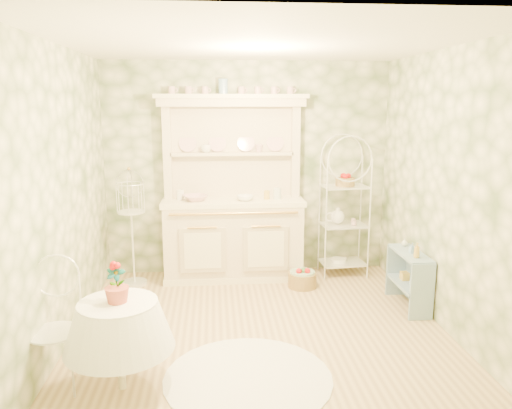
{
  "coord_description": "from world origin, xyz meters",
  "views": [
    {
      "loc": [
        -0.43,
        -4.55,
        2.18
      ],
      "look_at": [
        0.0,
        0.5,
        1.15
      ],
      "focal_mm": 35.0,
      "sensor_mm": 36.0,
      "label": 1
    }
  ],
  "objects": [
    {
      "name": "bottle_blue",
      "position": [
        1.66,
        0.39,
        0.65
      ],
      "size": [
        0.06,
        0.06,
        0.11
      ],
      "primitive_type": "imported",
      "rotation": [
        0.0,
        0.0,
        0.2
      ],
      "color": "#81AAD3",
      "rests_on": "side_shelf"
    },
    {
      "name": "potted_geranium",
      "position": [
        -1.18,
        -0.92,
        0.85
      ],
      "size": [
        0.16,
        0.12,
        0.28
      ],
      "primitive_type": "imported",
      "rotation": [
        0.0,
        0.0,
        -0.17
      ],
      "color": "#3F7238",
      "rests_on": "round_table"
    },
    {
      "name": "birdcage_stand",
      "position": [
        -1.42,
        1.36,
        0.69
      ],
      "size": [
        0.36,
        0.36,
        1.39
      ],
      "primitive_type": "cube",
      "rotation": [
        0.0,
        0.0,
        0.1
      ],
      "color": "white",
      "rests_on": "floor"
    },
    {
      "name": "ceiling",
      "position": [
        0.0,
        0.0,
        2.7
      ],
      "size": [
        3.6,
        3.6,
        0.0
      ],
      "primitive_type": "plane",
      "color": "white",
      "rests_on": "floor"
    },
    {
      "name": "bowl_white",
      "position": [
        -0.05,
        1.44,
        1.02
      ],
      "size": [
        0.23,
        0.23,
        0.07
      ],
      "primitive_type": "imported",
      "rotation": [
        0.0,
        0.0,
        0.08
      ],
      "color": "white",
      "rests_on": "kitchen_dresser"
    },
    {
      "name": "bowl_floral",
      "position": [
        -0.66,
        1.48,
        1.02
      ],
      "size": [
        0.38,
        0.38,
        0.07
      ],
      "primitive_type": "imported",
      "rotation": [
        0.0,
        0.0,
        0.36
      ],
      "color": "white",
      "rests_on": "kitchen_dresser"
    },
    {
      "name": "cup_left",
      "position": [
        -0.52,
        1.66,
        1.61
      ],
      "size": [
        0.14,
        0.14,
        0.1
      ],
      "primitive_type": "imported",
      "rotation": [
        0.0,
        0.0,
        -0.1
      ],
      "color": "white",
      "rests_on": "kitchen_dresser"
    },
    {
      "name": "floor_basket",
      "position": [
        0.61,
        1.09,
        0.11
      ],
      "size": [
        0.38,
        0.38,
        0.21
      ],
      "primitive_type": "cylinder",
      "rotation": [
        0.0,
        0.0,
        0.18
      ],
      "color": "#9D7F46",
      "rests_on": "floor"
    },
    {
      "name": "floor",
      "position": [
        0.0,
        0.0,
        0.0
      ],
      "size": [
        3.6,
        3.6,
        0.0
      ],
      "primitive_type": "plane",
      "color": "tan",
      "rests_on": "ground"
    },
    {
      "name": "wall_right",
      "position": [
        1.8,
        0.0,
        1.35
      ],
      "size": [
        3.6,
        3.6,
        0.0
      ],
      "primitive_type": "plane",
      "color": "#ECE5C8",
      "rests_on": "floor"
    },
    {
      "name": "wall_front",
      "position": [
        0.0,
        -1.8,
        1.35
      ],
      "size": [
        3.6,
        3.6,
        0.0
      ],
      "primitive_type": "plane",
      "color": "#ECE5C8",
      "rests_on": "floor"
    },
    {
      "name": "bakers_rack",
      "position": [
        1.21,
        1.53,
        0.83
      ],
      "size": [
        0.55,
        0.41,
        1.66
      ],
      "primitive_type": "cube",
      "rotation": [
        0.0,
        0.0,
        0.09
      ],
      "color": "white",
      "rests_on": "floor"
    },
    {
      "name": "bottle_amber",
      "position": [
        1.64,
        0.23,
        0.68
      ],
      "size": [
        0.07,
        0.07,
        0.16
      ],
      "primitive_type": "imported",
      "rotation": [
        0.0,
        0.0,
        0.22
      ],
      "color": "gold",
      "rests_on": "side_shelf"
    },
    {
      "name": "kitchen_dresser",
      "position": [
        -0.2,
        1.52,
        1.15
      ],
      "size": [
        1.87,
        0.61,
        2.29
      ],
      "primitive_type": "cube",
      "color": "beige",
      "rests_on": "floor"
    },
    {
      "name": "side_shelf",
      "position": [
        1.66,
        0.42,
        0.3
      ],
      "size": [
        0.36,
        0.73,
        0.6
      ],
      "primitive_type": "cube",
      "rotation": [
        0.0,
        0.0,
        -0.14
      ],
      "color": "#87A6BF",
      "rests_on": "floor"
    },
    {
      "name": "round_table",
      "position": [
        -1.17,
        -0.95,
        0.31
      ],
      "size": [
        0.69,
        0.69,
        0.62
      ],
      "primitive_type": "cylinder",
      "rotation": [
        0.0,
        0.0,
        0.26
      ],
      "color": "white",
      "rests_on": "floor"
    },
    {
      "name": "wall_back",
      "position": [
        0.0,
        1.8,
        1.35
      ],
      "size": [
        3.6,
        3.6,
        0.0
      ],
      "primitive_type": "plane",
      "color": "#ECE5C8",
      "rests_on": "floor"
    },
    {
      "name": "cafe_chair",
      "position": [
        -1.68,
        -0.87,
        0.38
      ],
      "size": [
        0.38,
        0.38,
        0.76
      ],
      "primitive_type": "cube",
      "rotation": [
        0.0,
        0.0,
        0.12
      ],
      "color": "white",
      "rests_on": "floor"
    },
    {
      "name": "cup_right",
      "position": [
        0.14,
        1.68,
        1.61
      ],
      "size": [
        0.12,
        0.12,
        0.1
      ],
      "primitive_type": "imported",
      "rotation": [
        0.0,
        0.0,
        0.15
      ],
      "color": "white",
      "rests_on": "kitchen_dresser"
    },
    {
      "name": "wall_left",
      "position": [
        -1.8,
        0.0,
        1.35
      ],
      "size": [
        3.6,
        3.6,
        0.0
      ],
      "primitive_type": "plane",
      "color": "#ECE5C8",
      "rests_on": "floor"
    },
    {
      "name": "bottle_glass",
      "position": [
        1.68,
        0.66,
        0.65
      ],
      "size": [
        0.09,
        0.09,
        0.09
      ],
      "primitive_type": "imported",
      "rotation": [
        0.0,
        0.0,
        -0.34
      ],
      "color": "silver",
      "rests_on": "side_shelf"
    },
    {
      "name": "lace_rug",
      "position": [
        -0.18,
        -0.89,
        0.01
      ],
      "size": [
        1.61,
        1.61,
        0.01
      ],
      "primitive_type": "cylinder",
      "rotation": [
        0.0,
        0.0,
        -0.2
      ],
      "color": "white",
      "rests_on": "floor"
    }
  ]
}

